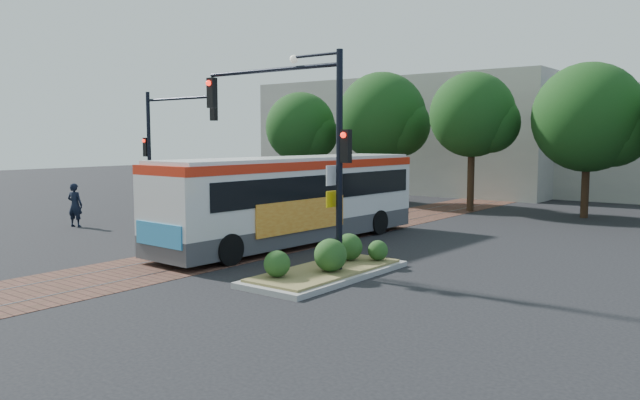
{
  "coord_description": "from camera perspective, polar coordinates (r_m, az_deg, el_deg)",
  "views": [
    {
      "loc": [
        15.04,
        -14.63,
        3.84
      ],
      "look_at": [
        1.39,
        3.17,
        1.6
      ],
      "focal_mm": 35.0,
      "sensor_mm": 36.0,
      "label": 1
    }
  ],
  "objects": [
    {
      "name": "signal_pole_left",
      "position": [
        29.91,
        -14.07,
        5.58
      ],
      "size": [
        4.99,
        0.34,
        6.0
      ],
      "color": "black",
      "rests_on": "ground"
    },
    {
      "name": "officer",
      "position": [
        28.96,
        -21.5,
        -0.43
      ],
      "size": [
        0.81,
        0.68,
        1.9
      ],
      "primitive_type": "imported",
      "rotation": [
        0.0,
        0.0,
        3.53
      ],
      "color": "black",
      "rests_on": "ground"
    },
    {
      "name": "trackbed",
      "position": [
        24.24,
        -1.42,
        -3.4
      ],
      "size": [
        3.6,
        40.0,
        0.02
      ],
      "color": "brown",
      "rests_on": "ground"
    },
    {
      "name": "signal_pole_main",
      "position": [
        17.77,
        -1.49,
        6.72
      ],
      "size": [
        5.49,
        0.46,
        6.0
      ],
      "color": "black",
      "rests_on": "ground"
    },
    {
      "name": "ground",
      "position": [
        21.33,
        -8.2,
        -4.73
      ],
      "size": [
        120.0,
        120.0,
        0.0
      ],
      "primitive_type": "plane",
      "color": "black",
      "rests_on": "ground"
    },
    {
      "name": "warehouses",
      "position": [
        46.08,
        17.83,
        5.4
      ],
      "size": [
        40.0,
        13.0,
        8.0
      ],
      "color": "#ADA899",
      "rests_on": "ground"
    },
    {
      "name": "city_bus",
      "position": [
        22.64,
        -2.3,
        0.42
      ],
      "size": [
        2.96,
        11.88,
        3.15
      ],
      "rotation": [
        0.0,
        0.0,
        -0.04
      ],
      "color": "#424244",
      "rests_on": "ground"
    },
    {
      "name": "traffic_island",
      "position": [
        17.47,
        0.81,
        -5.89
      ],
      "size": [
        2.2,
        5.2,
        1.13
      ],
      "color": "gray",
      "rests_on": "ground"
    },
    {
      "name": "parked_car",
      "position": [
        35.24,
        -5.33,
        0.38
      ],
      "size": [
        4.25,
        2.21,
        1.18
      ],
      "primitive_type": "imported",
      "rotation": [
        0.0,
        0.0,
        1.43
      ],
      "color": "black",
      "rests_on": "ground"
    },
    {
      "name": "tree_row",
      "position": [
        34.0,
        13.58,
        7.25
      ],
      "size": [
        26.4,
        5.6,
        7.67
      ],
      "color": "#382314",
      "rests_on": "ground"
    }
  ]
}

